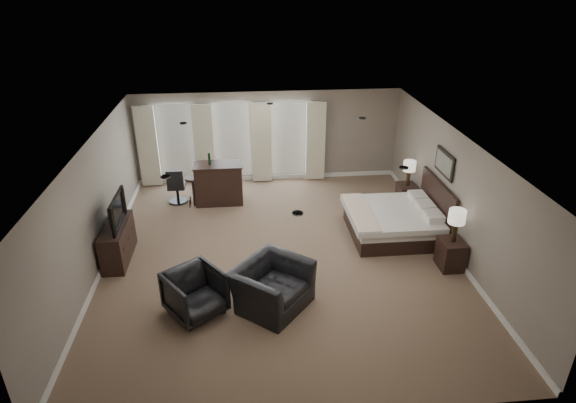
{
  "coord_description": "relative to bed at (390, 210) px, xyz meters",
  "views": [
    {
      "loc": [
        -0.71,
        -8.89,
        5.66
      ],
      "look_at": [
        0.2,
        0.4,
        1.1
      ],
      "focal_mm": 30.0,
      "sensor_mm": 36.0,
      "label": 1
    }
  ],
  "objects": [
    {
      "name": "nightstand_near",
      "position": [
        0.89,
        -1.45,
        -0.34
      ],
      "size": [
        0.47,
        0.57,
        0.62
      ],
      "primitive_type": "cube",
      "color": "black",
      "rests_on": "ground"
    },
    {
      "name": "bar_counter",
      "position": [
        -3.97,
        2.12,
        -0.1
      ],
      "size": [
        1.27,
        0.66,
        1.1
      ],
      "primitive_type": "cube",
      "color": "black",
      "rests_on": "ground"
    },
    {
      "name": "lamp_far",
      "position": [
        0.89,
        1.45,
        0.27
      ],
      "size": [
        0.32,
        0.32,
        0.66
      ],
      "primitive_type": "cube",
      "color": "beige",
      "rests_on": "nightstand_far"
    },
    {
      "name": "wall_art",
      "position": [
        1.12,
        -0.0,
        1.1
      ],
      "size": [
        0.04,
        0.96,
        0.56
      ],
      "primitive_type": "cube",
      "color": "slate",
      "rests_on": "room"
    },
    {
      "name": "dresser",
      "position": [
        -6.03,
        -0.44,
        -0.24
      ],
      "size": [
        0.46,
        1.41,
        0.82
      ],
      "primitive_type": "cube",
      "color": "black",
      "rests_on": "ground"
    },
    {
      "name": "nightstand_far",
      "position": [
        0.89,
        1.45,
        -0.35
      ],
      "size": [
        0.45,
        0.54,
        0.59
      ],
      "primitive_type": "cube",
      "color": "black",
      "rests_on": "ground"
    },
    {
      "name": "armchair_near",
      "position": [
        -2.88,
        -2.35,
        -0.08
      ],
      "size": [
        1.48,
        1.54,
        1.13
      ],
      "primitive_type": "imported",
      "rotation": [
        0.0,
        0.0,
        0.88
      ],
      "color": "black",
      "rests_on": "ground"
    },
    {
      "name": "lamp_near",
      "position": [
        0.89,
        -1.45,
        0.33
      ],
      "size": [
        0.34,
        0.34,
        0.71
      ],
      "primitive_type": "cube",
      "color": "beige",
      "rests_on": "nightstand_near"
    },
    {
      "name": "bar_stool_left",
      "position": [
        -4.63,
        2.0,
        -0.25
      ],
      "size": [
        0.49,
        0.49,
        0.8
      ],
      "primitive_type": "cube",
      "rotation": [
        0.0,
        0.0,
        -0.39
      ],
      "color": "black",
      "rests_on": "ground"
    },
    {
      "name": "bar_stool_right",
      "position": [
        -3.75,
        2.43,
        -0.23
      ],
      "size": [
        0.5,
        0.5,
        0.83
      ],
      "primitive_type": "cube",
      "rotation": [
        0.0,
        0.0,
        -0.32
      ],
      "color": "black",
      "rests_on": "ground"
    },
    {
      "name": "desk_chair",
      "position": [
        -5.09,
        2.26,
        -0.16
      ],
      "size": [
        0.5,
        0.5,
        0.97
      ],
      "primitive_type": "cube",
      "rotation": [
        0.0,
        0.0,
        3.14
      ],
      "color": "black",
      "rests_on": "ground"
    },
    {
      "name": "bed",
      "position": [
        0.0,
        0.0,
        0.0
      ],
      "size": [
        2.04,
        1.95,
        1.3
      ],
      "primitive_type": "cube",
      "color": "silver",
      "rests_on": "ground"
    },
    {
      "name": "tv",
      "position": [
        -6.03,
        -0.44,
        0.25
      ],
      "size": [
        0.66,
        1.14,
        0.15
      ],
      "primitive_type": "imported",
      "rotation": [
        0.0,
        0.0,
        1.57
      ],
      "color": "black",
      "rests_on": "dresser"
    },
    {
      "name": "armchair_far",
      "position": [
        -4.26,
        -2.43,
        -0.18
      ],
      "size": [
        1.24,
        1.22,
        0.94
      ],
      "primitive_type": "imported",
      "rotation": [
        0.0,
        0.0,
        0.63
      ],
      "color": "black",
      "rests_on": "ground"
    },
    {
      "name": "window_bay",
      "position": [
        -3.58,
        3.45,
        0.55
      ],
      "size": [
        5.25,
        0.2,
        2.3
      ],
      "color": "silver",
      "rests_on": "room"
    },
    {
      "name": "room",
      "position": [
        -2.58,
        -0.66,
        0.65
      ],
      "size": [
        7.6,
        8.6,
        2.64
      ],
      "color": "brown",
      "rests_on": "ground"
    }
  ]
}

